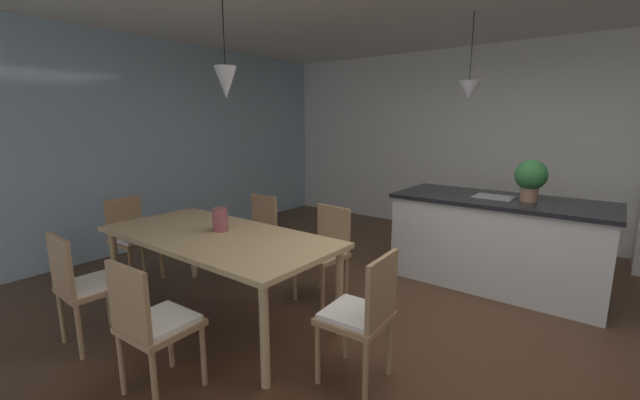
{
  "coord_description": "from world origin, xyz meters",
  "views": [
    {
      "loc": [
        0.9,
        -2.76,
        1.65
      ],
      "look_at": [
        -1.14,
        -0.09,
        0.98
      ],
      "focal_mm": 22.2,
      "sensor_mm": 36.0,
      "label": 1
    }
  ],
  "objects": [
    {
      "name": "chair_far_right",
      "position": [
        -1.21,
        0.06,
        0.47
      ],
      "size": [
        0.43,
        0.43,
        0.87
      ],
      "color": "#A87F56",
      "rests_on": "ground_plane"
    },
    {
      "name": "chair_window_end",
      "position": [
        -3.07,
        -0.8,
        0.47
      ],
      "size": [
        0.42,
        0.42,
        0.87
      ],
      "color": "#A87F56",
      "rests_on": "ground_plane"
    },
    {
      "name": "chair_near_right",
      "position": [
        -1.21,
        -1.65,
        0.47
      ],
      "size": [
        0.42,
        0.42,
        0.87
      ],
      "color": "#A87F56",
      "rests_on": "ground_plane"
    },
    {
      "name": "vase_on_dining_table",
      "position": [
        -1.72,
        -0.71,
        0.84
      ],
      "size": [
        0.13,
        0.13,
        0.2
      ],
      "color": "#994C51",
      "rests_on": "dining_table"
    },
    {
      "name": "kitchen_island",
      "position": [
        -0.01,
        1.4,
        0.46
      ],
      "size": [
        2.0,
        0.9,
        0.91
      ],
      "color": "silver",
      "rests_on": "ground_plane"
    },
    {
      "name": "pendant_over_island_main",
      "position": [
        -0.4,
        1.4,
        1.96
      ],
      "size": [
        0.24,
        0.24,
        0.84
      ],
      "color": "black"
    },
    {
      "name": "wall_back_kitchen",
      "position": [
        0.0,
        3.26,
        1.35
      ],
      "size": [
        10.0,
        0.12,
        2.7
      ],
      "primitive_type": "cube",
      "color": "white",
      "rests_on": "ground_plane"
    },
    {
      "name": "potted_plant_on_island",
      "position": [
        0.24,
        1.4,
        1.13
      ],
      "size": [
        0.29,
        0.29,
        0.4
      ],
      "color": "#8C664C",
      "rests_on": "kitchen_island"
    },
    {
      "name": "chair_near_left",
      "position": [
        -2.14,
        -1.65,
        0.47
      ],
      "size": [
        0.41,
        0.41,
        0.87
      ],
      "color": "#A87F56",
      "rests_on": "ground_plane"
    },
    {
      "name": "ground_plane",
      "position": [
        0.0,
        0.0,
        -0.02
      ],
      "size": [
        10.0,
        8.4,
        0.04
      ],
      "primitive_type": "cube",
      "color": "#4C301E"
    },
    {
      "name": "pendant_over_table",
      "position": [
        -1.62,
        -0.68,
        1.95
      ],
      "size": [
        0.18,
        0.18,
        0.88
      ],
      "color": "black"
    },
    {
      "name": "dining_table",
      "position": [
        -1.67,
        -0.8,
        0.68
      ],
      "size": [
        2.06,
        0.97,
        0.74
      ],
      "color": "tan",
      "rests_on": "ground_plane"
    },
    {
      "name": "window_wall_left_glazing",
      "position": [
        -4.06,
        0.0,
        1.35
      ],
      "size": [
        0.06,
        8.4,
        2.7
      ],
      "primitive_type": "cube",
      "color": "#9EB7C6",
      "rests_on": "ground_plane"
    },
    {
      "name": "chair_far_left",
      "position": [
        -2.13,
        0.06,
        0.47
      ],
      "size": [
        0.42,
        0.42,
        0.87
      ],
      "color": "#A87F56",
      "rests_on": "ground_plane"
    },
    {
      "name": "chair_kitchen_end",
      "position": [
        -0.27,
        -0.79,
        0.47
      ],
      "size": [
        0.42,
        0.42,
        0.87
      ],
      "color": "#A87F56",
      "rests_on": "ground_plane"
    }
  ]
}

